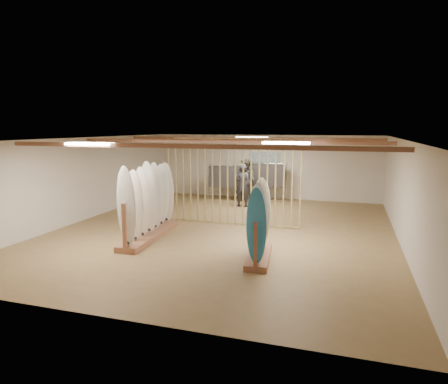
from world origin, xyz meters
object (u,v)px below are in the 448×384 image
(clothing_rack_a, at_px, (225,177))
(shopper_a, at_px, (243,182))
(shopper_b, at_px, (246,178))
(rack_left, at_px, (149,213))
(rack_right, at_px, (259,233))
(clothing_rack_b, at_px, (268,176))

(clothing_rack_a, relative_size, shopper_a, 0.81)
(clothing_rack_a, distance_m, shopper_b, 1.06)
(rack_left, distance_m, clothing_rack_a, 6.33)
(shopper_a, bearing_deg, rack_right, 104.69)
(rack_left, bearing_deg, shopper_b, 73.56)
(rack_right, height_order, clothing_rack_b, rack_right)
(shopper_b, bearing_deg, clothing_rack_b, 71.33)
(clothing_rack_a, relative_size, clothing_rack_b, 0.94)
(rack_left, xyz_separation_m, clothing_rack_a, (0.28, 6.32, 0.28))
(shopper_a, xyz_separation_m, shopper_b, (-0.06, 0.82, 0.07))
(shopper_a, bearing_deg, clothing_rack_b, -116.95)
(rack_left, xyz_separation_m, rack_right, (3.39, -0.85, -0.10))
(rack_left, bearing_deg, clothing_rack_b, 69.06)
(clothing_rack_b, bearing_deg, rack_left, -101.51)
(rack_left, bearing_deg, rack_right, -18.24)
(clothing_rack_b, height_order, shopper_b, shopper_b)
(clothing_rack_b, relative_size, shopper_b, 0.80)
(rack_left, height_order, rack_right, rack_left)
(rack_right, relative_size, shopper_b, 0.97)
(clothing_rack_b, bearing_deg, shopper_a, -107.95)
(clothing_rack_a, xyz_separation_m, clothing_rack_b, (1.77, 0.51, 0.06))
(rack_left, distance_m, shopper_b, 6.19)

